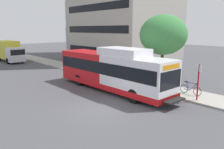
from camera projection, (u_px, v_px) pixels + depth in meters
name	position (u px, v px, depth m)	size (l,w,h in m)	color
ground_plane	(45.00, 86.00, 20.23)	(120.00, 120.00, 0.00)	#4C4C51
sidewalk_curb	(116.00, 78.00, 23.37)	(3.00, 56.00, 0.14)	#A8A399
transit_bus	(112.00, 70.00, 18.63)	(2.58, 12.25, 3.65)	white
bus_stop_sign_pole	(198.00, 79.00, 15.54)	(0.10, 0.36, 2.60)	red
bicycle_parked	(191.00, 89.00, 17.17)	(0.52, 1.76, 1.02)	black
street_tree_near_stop	(163.00, 35.00, 19.53)	(4.15, 4.15, 6.22)	#4C3823
box_truck_background	(9.00, 51.00, 35.01)	(2.32, 7.01, 3.25)	silver
lattice_comm_tower	(68.00, 16.00, 47.96)	(1.10, 1.10, 24.02)	#B7B7BC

